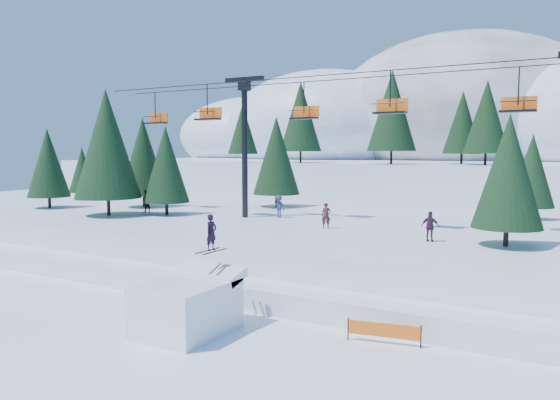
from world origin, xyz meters
The scene contains 10 objects.
ground centered at (0.00, 0.00, 0.00)m, with size 160.00×160.00×0.00m, color white.
mid_shelf centered at (0.00, 18.00, 1.25)m, with size 70.00×22.00×2.50m, color white.
berm centered at (0.00, 8.00, 0.55)m, with size 70.00×6.00×1.10m, color white.
mountain_ridge centered at (-5.09, 73.32, 9.65)m, with size 119.00×60.00×26.46m.
jump_kicker centered at (-0.83, 1.55, 1.15)m, with size 3.08×4.33×4.75m.
chairlift centered at (1.11, 18.05, 9.32)m, with size 46.00×3.21×10.28m.
conifer_stand centered at (1.24, 18.40, 6.93)m, with size 64.36×17.95×9.60m.
distant_skiers centered at (-3.27, 17.71, 3.37)m, with size 31.85×8.23×1.86m.
banner_near centered at (6.63, 4.20, 0.54)m, with size 2.81×0.57×0.90m.
banner_far centered at (8.84, 6.47, 0.54)m, with size 2.83×0.45×0.90m.
Camera 1 is at (13.44, -15.56, 7.48)m, focal length 35.00 mm.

